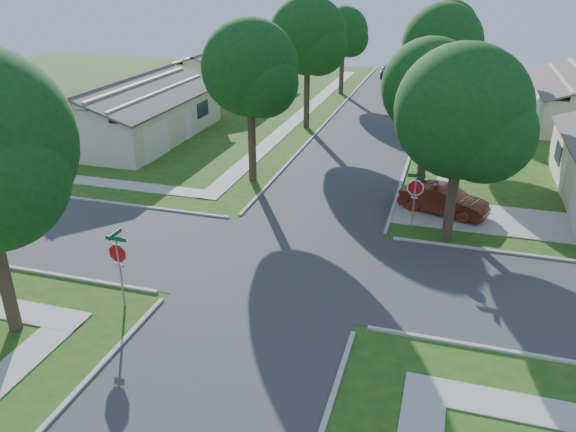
# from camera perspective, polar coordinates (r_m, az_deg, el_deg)

# --- Properties ---
(ground) EXTENTS (100.00, 100.00, 0.00)m
(ground) POSITION_cam_1_polar(r_m,az_deg,el_deg) (23.38, -0.23, -4.86)
(ground) COLOR #1C4E15
(ground) RESTS_ON ground
(road_ns) EXTENTS (7.00, 100.00, 0.02)m
(road_ns) POSITION_cam_1_polar(r_m,az_deg,el_deg) (23.38, -0.23, -4.84)
(road_ns) COLOR #333335
(road_ns) RESTS_ON ground
(sidewalk_ne) EXTENTS (1.20, 40.00, 0.04)m
(sidewalk_ne) POSITION_cam_1_polar(r_m,az_deg,el_deg) (46.96, 16.52, 9.18)
(sidewalk_ne) COLOR #9E9B91
(sidewalk_ne) RESTS_ON ground
(sidewalk_nw) EXTENTS (1.20, 40.00, 0.04)m
(sidewalk_nw) POSITION_cam_1_polar(r_m,az_deg,el_deg) (48.48, 1.79, 10.60)
(sidewalk_nw) COLOR #9E9B91
(sidewalk_nw) RESTS_ON ground
(driveway) EXTENTS (8.80, 3.60, 0.05)m
(driveway) POSITION_cam_1_polar(r_m,az_deg,el_deg) (29.04, 19.11, -0.20)
(driveway) COLOR #9E9B91
(driveway) RESTS_ON ground
(stop_sign_sw) EXTENTS (1.05, 0.80, 2.98)m
(stop_sign_sw) POSITION_cam_1_polar(r_m,az_deg,el_deg) (20.51, -16.87, -3.96)
(stop_sign_sw) COLOR gray
(stop_sign_sw) RESTS_ON ground
(stop_sign_ne) EXTENTS (1.05, 0.80, 2.98)m
(stop_sign_ne) POSITION_cam_1_polar(r_m,az_deg,el_deg) (26.02, 12.79, 2.57)
(stop_sign_ne) COLOR gray
(stop_sign_ne) RESTS_ON ground
(tree_e_near) EXTENTS (4.97, 4.80, 8.28)m
(tree_e_near) POSITION_cam_1_polar(r_m,az_deg,el_deg) (29.17, 14.28, 12.15)
(tree_e_near) COLOR #38281C
(tree_e_near) RESTS_ON ground
(tree_e_mid) EXTENTS (5.59, 5.40, 9.21)m
(tree_e_mid) POSITION_cam_1_polar(r_m,az_deg,el_deg) (40.92, 15.45, 16.16)
(tree_e_mid) COLOR #38281C
(tree_e_mid) RESTS_ON ground
(tree_e_far) EXTENTS (5.17, 5.00, 8.72)m
(tree_e_far) POSITION_cam_1_polar(r_m,az_deg,el_deg) (53.87, 16.02, 17.53)
(tree_e_far) COLOR #38281C
(tree_e_far) RESTS_ON ground
(tree_w_near) EXTENTS (5.38, 5.20, 8.97)m
(tree_w_near) POSITION_cam_1_polar(r_m,az_deg,el_deg) (30.92, -3.77, 14.36)
(tree_w_near) COLOR #38281C
(tree_w_near) RESTS_ON ground
(tree_w_mid) EXTENTS (5.80, 5.60, 9.56)m
(tree_w_mid) POSITION_cam_1_polar(r_m,az_deg,el_deg) (42.22, 2.08, 17.51)
(tree_w_mid) COLOR #38281C
(tree_w_mid) RESTS_ON ground
(tree_w_far) EXTENTS (4.76, 4.60, 8.04)m
(tree_w_far) POSITION_cam_1_polar(r_m,az_deg,el_deg) (54.93, 5.67, 17.90)
(tree_w_far) COLOR #38281C
(tree_w_far) RESTS_ON ground
(tree_ne_corner) EXTENTS (5.80, 5.60, 8.66)m
(tree_ne_corner) POSITION_cam_1_polar(r_m,az_deg,el_deg) (24.47, 17.37, 9.48)
(tree_ne_corner) COLOR #38281C
(tree_ne_corner) RESTS_ON ground
(house_nw_near) EXTENTS (8.42, 13.60, 4.23)m
(house_nw_near) POSITION_cam_1_polar(r_m,az_deg,el_deg) (42.10, -15.57, 9.75)
(house_nw_near) COLOR beige
(house_nw_near) RESTS_ON ground
(house_nw_far) EXTENTS (8.42, 13.60, 4.23)m
(house_nw_far) POSITION_cam_1_polar(r_m,az_deg,el_deg) (56.89, -6.53, 14.02)
(house_nw_far) COLOR beige
(house_nw_far) RESTS_ON ground
(car_driveway) EXTENTS (4.55, 2.74, 1.42)m
(car_driveway) POSITION_cam_1_polar(r_m,az_deg,el_deg) (28.82, 15.54, 1.57)
(car_driveway) COLOR #591D12
(car_driveway) RESTS_ON ground
(car_curb_east) EXTENTS (2.36, 4.60, 1.50)m
(car_curb_east) POSITION_cam_1_polar(r_m,az_deg,el_deg) (54.29, 11.55, 12.39)
(car_curb_east) COLOR black
(car_curb_east) RESTS_ON ground
(car_curb_west) EXTENTS (2.33, 5.08, 1.44)m
(car_curb_west) POSITION_cam_1_polar(r_m,az_deg,el_deg) (64.79, 10.37, 14.30)
(car_curb_west) COLOR black
(car_curb_west) RESTS_ON ground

